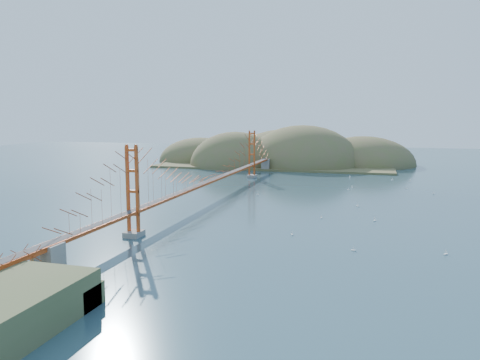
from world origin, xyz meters
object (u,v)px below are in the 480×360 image
(bridge, at_px, (212,160))
(sailboat_0, at_px, (321,217))
(fort, at_px, (41,278))
(sailboat_1, at_px, (357,206))

(bridge, height_order, sailboat_0, bridge)
(fort, xyz_separation_m, sailboat_0, (21.32, 35.37, -0.53))
(bridge, height_order, sailboat_1, bridge)
(sailboat_1, relative_size, sailboat_0, 1.18)
(sailboat_1, distance_m, sailboat_0, 11.75)
(sailboat_0, bearing_deg, fort, -121.09)
(fort, bearing_deg, sailboat_0, 58.91)
(bridge, bearing_deg, sailboat_1, -4.17)
(fort, relative_size, sailboat_1, 5.63)
(bridge, xyz_separation_m, sailboat_0, (21.72, -12.62, -6.87))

